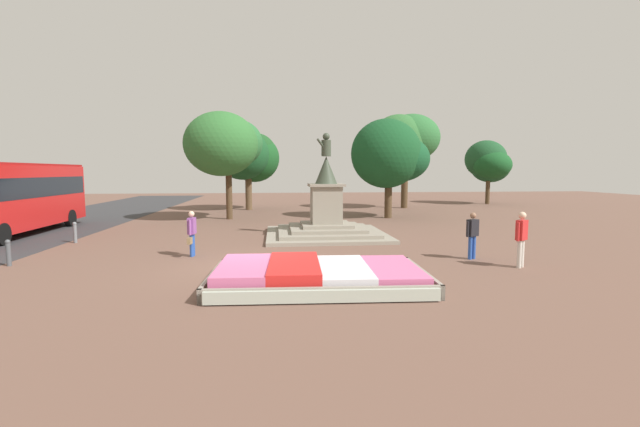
{
  "coord_description": "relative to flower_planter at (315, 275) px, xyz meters",
  "views": [
    {
      "loc": [
        0.61,
        -12.97,
        2.94
      ],
      "look_at": [
        2.2,
        2.18,
        1.43
      ],
      "focal_mm": 24.0,
      "sensor_mm": 36.0,
      "label": 1
    }
  ],
  "objects": [
    {
      "name": "ground_plane",
      "position": [
        -1.62,
        2.15,
        -0.25
      ],
      "size": [
        91.62,
        91.62,
        0.0
      ],
      "primitive_type": "plane",
      "color": "brown"
    },
    {
      "name": "flower_planter",
      "position": [
        0.0,
        0.0,
        0.0
      ],
      "size": [
        5.71,
        3.6,
        0.59
      ],
      "color": "#38281C",
      "rests_on": "ground_plane"
    },
    {
      "name": "statue_monument",
      "position": [
        1.28,
        8.35,
        0.55
      ],
      "size": [
        5.36,
        5.36,
        4.64
      ],
      "color": "gray",
      "rests_on": "ground_plane"
    },
    {
      "name": "city_bus",
      "position": [
        -12.93,
        9.87,
        1.65
      ],
      "size": [
        2.54,
        10.03,
        3.3
      ],
      "color": "red",
      "rests_on": "ground_plane"
    },
    {
      "name": "pedestrian_with_handbag",
      "position": [
        -3.89,
        4.16,
        0.63
      ],
      "size": [
        0.25,
        0.73,
        1.58
      ],
      "color": "#264CA5",
      "rests_on": "ground_plane"
    },
    {
      "name": "pedestrian_near_planter",
      "position": [
        5.54,
        2.7,
        0.65
      ],
      "size": [
        0.52,
        0.36,
        1.57
      ],
      "color": "#264CA5",
      "rests_on": "ground_plane"
    },
    {
      "name": "pedestrian_crossing_plaza",
      "position": [
        6.44,
        1.34,
        0.75
      ],
      "size": [
        0.48,
        0.4,
        1.72
      ],
      "color": "beige",
      "rests_on": "ground_plane"
    },
    {
      "name": "kerb_bollard_mid_b",
      "position": [
        -9.28,
        3.22,
        0.19
      ],
      "size": [
        0.15,
        0.15,
        0.83
      ],
      "color": "#4C5156",
      "rests_on": "ground_plane"
    },
    {
      "name": "kerb_bollard_north",
      "position": [
        -9.22,
        7.55,
        0.21
      ],
      "size": [
        0.15,
        0.15,
        0.87
      ],
      "color": "slate",
      "rests_on": "ground_plane"
    },
    {
      "name": "park_tree_far_left",
      "position": [
        -3.93,
        15.82,
        4.35
      ],
      "size": [
        4.57,
        5.33,
        6.44
      ],
      "color": "#4C3823",
      "rests_on": "ground_plane"
    },
    {
      "name": "park_tree_behind_statue",
      "position": [
        -2.91,
        22.46,
        3.89
      ],
      "size": [
        4.75,
        5.24,
        6.06
      ],
      "color": "brown",
      "rests_on": "ground_plane"
    },
    {
      "name": "park_tree_far_right",
      "position": [
        9.02,
        22.12,
        5.0
      ],
      "size": [
        5.64,
        4.69,
        7.43
      ],
      "color": "#4C3823",
      "rests_on": "ground_plane"
    },
    {
      "name": "park_tree_street_side",
      "position": [
        6.26,
        15.6,
        3.67
      ],
      "size": [
        5.08,
        4.67,
        6.18
      ],
      "color": "#4C3823",
      "rests_on": "ground_plane"
    },
    {
      "name": "park_tree_mid_canopy",
      "position": [
        18.14,
        26.03,
        3.44
      ],
      "size": [
        3.98,
        4.61,
        5.72
      ],
      "color": "#4C3823",
      "rests_on": "ground_plane"
    }
  ]
}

